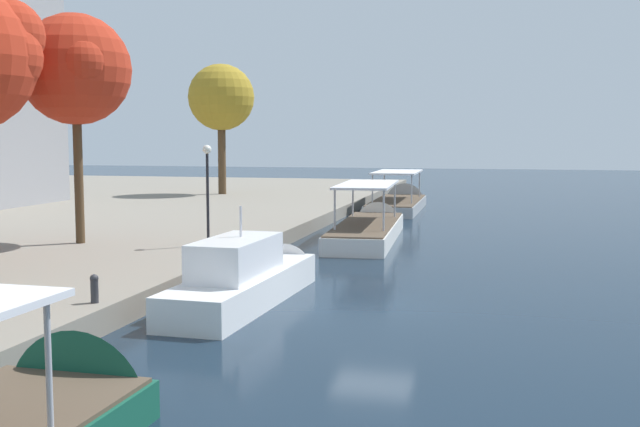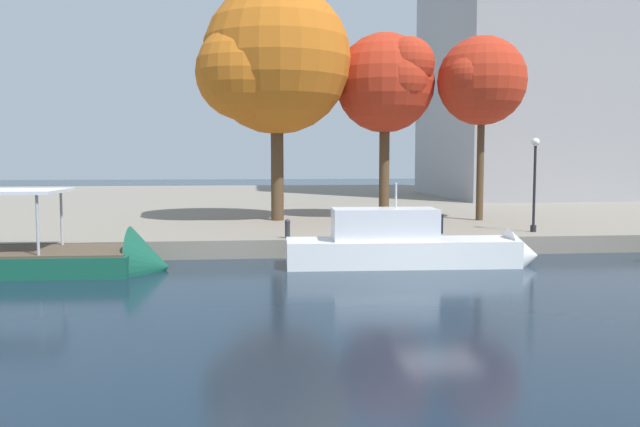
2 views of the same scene
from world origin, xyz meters
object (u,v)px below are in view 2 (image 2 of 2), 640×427
Objects in this scene: mooring_bollard_1 at (288,228)px; lamp_post at (535,177)px; tree_3 at (270,60)px; tree_4 at (483,81)px; motor_yacht_2 at (414,249)px; tree_0 at (389,81)px.

mooring_bollard_1 is 11.58m from lamp_post.
tree_3 is 11.38m from tree_4.
motor_yacht_2 is 5.58m from mooring_bollard_1.
lamp_post is (11.33, 1.16, 2.09)m from mooring_bollard_1.
tree_0 is (6.11, 8.35, 7.14)m from mooring_bollard_1.
tree_4 reaches higher than lamp_post.
lamp_post is 14.83m from tree_3.
tree_4 reaches higher than mooring_bollard_1.
tree_3 reaches higher than tree_4.
tree_0 is 4.99m from tree_4.
tree_0 is at bearing 53.81° from mooring_bollard_1.
motor_yacht_2 is 13.73m from tree_0.
tree_4 is (10.88, 6.87, 7.06)m from mooring_bollard_1.
tree_4 is (-0.45, 5.71, 4.96)m from lamp_post.
tree_4 is at bearing 60.20° from motor_yacht_2.
lamp_post is at bearing -85.49° from tree_4.
tree_3 is at bearing 174.46° from tree_4.
mooring_bollard_1 is at bearing 150.41° from motor_yacht_2.
mooring_bollard_1 is at bearing -147.71° from tree_4.
tree_0 is 6.60m from tree_3.
lamp_post is 0.42× the size of tree_0.
mooring_bollard_1 is at bearing -126.19° from tree_0.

